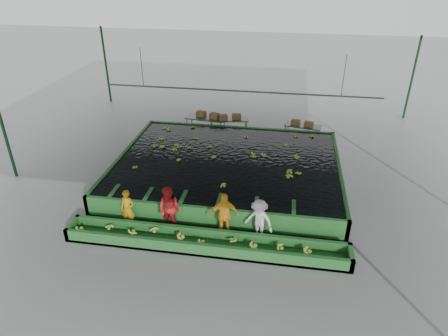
% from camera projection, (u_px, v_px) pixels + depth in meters
% --- Properties ---
extents(ground, '(80.00, 80.00, 0.00)m').
position_uv_depth(ground, '(222.00, 194.00, 17.13)').
color(ground, gray).
rests_on(ground, ground).
extents(shed_roof, '(20.00, 22.00, 0.04)m').
position_uv_depth(shed_roof, '(222.00, 79.00, 14.75)').
color(shed_roof, '#979CA0').
rests_on(shed_roof, shed_posts).
extents(shed_posts, '(20.00, 22.00, 5.00)m').
position_uv_depth(shed_posts, '(222.00, 141.00, 15.94)').
color(shed_posts, '#113C1D').
rests_on(shed_posts, ground).
extents(flotation_tank, '(10.00, 8.00, 0.90)m').
position_uv_depth(flotation_tank, '(228.00, 168.00, 18.21)').
color(flotation_tank, '#256728').
rests_on(flotation_tank, ground).
extents(tank_water, '(9.70, 7.70, 0.00)m').
position_uv_depth(tank_water, '(228.00, 161.00, 18.02)').
color(tank_water, black).
rests_on(tank_water, flotation_tank).
extents(sorting_trough, '(10.00, 1.00, 0.50)m').
position_uv_depth(sorting_trough, '(205.00, 242.00, 13.89)').
color(sorting_trough, '#256728').
rests_on(sorting_trough, ground).
extents(cableway_rail, '(0.08, 0.08, 14.00)m').
position_uv_depth(cableway_rail, '(239.00, 91.00, 20.04)').
color(cableway_rail, '#59605B').
rests_on(cableway_rail, shed_roof).
extents(rail_hanger_left, '(0.04, 0.04, 2.00)m').
position_uv_depth(rail_hanger_left, '(142.00, 67.00, 20.29)').
color(rail_hanger_left, '#59605B').
rests_on(rail_hanger_left, shed_roof).
extents(rail_hanger_right, '(0.04, 0.04, 2.00)m').
position_uv_depth(rail_hanger_right, '(344.00, 76.00, 18.84)').
color(rail_hanger_right, '#59605B').
rests_on(rail_hanger_right, shed_roof).
extents(worker_a, '(0.61, 0.45, 1.52)m').
position_uv_depth(worker_a, '(128.00, 209.00, 14.78)').
color(worker_a, '#CE9210').
rests_on(worker_a, ground).
extents(worker_b, '(1.03, 0.89, 1.82)m').
position_uv_depth(worker_b, '(169.00, 210.00, 14.48)').
color(worker_b, red).
rests_on(worker_b, ground).
extents(worker_c, '(1.13, 0.69, 1.79)m').
position_uv_depth(worker_c, '(224.00, 215.00, 14.19)').
color(worker_c, yellow).
rests_on(worker_c, ground).
extents(worker_d, '(1.21, 0.95, 1.64)m').
position_uv_depth(worker_d, '(259.00, 220.00, 14.05)').
color(worker_d, silver).
rests_on(worker_d, ground).
extents(packing_table_left, '(2.27, 1.11, 0.99)m').
position_uv_depth(packing_table_left, '(206.00, 125.00, 22.61)').
color(packing_table_left, '#59605B').
rests_on(packing_table_left, ground).
extents(packing_table_mid, '(2.26, 1.24, 0.97)m').
position_uv_depth(packing_table_mid, '(229.00, 127.00, 22.48)').
color(packing_table_mid, '#59605B').
rests_on(packing_table_mid, ground).
extents(packing_table_right, '(2.06, 1.15, 0.89)m').
position_uv_depth(packing_table_right, '(302.00, 133.00, 21.84)').
color(packing_table_right, '#59605B').
rests_on(packing_table_right, ground).
extents(box_stack_left, '(1.37, 0.67, 0.28)m').
position_uv_depth(box_stack_left, '(208.00, 117.00, 22.38)').
color(box_stack_left, brown).
rests_on(box_stack_left, packing_table_left).
extents(box_stack_mid, '(1.27, 0.73, 0.26)m').
position_uv_depth(box_stack_mid, '(230.00, 119.00, 22.16)').
color(box_stack_mid, brown).
rests_on(box_stack_mid, packing_table_mid).
extents(box_stack_right, '(1.23, 0.65, 0.26)m').
position_uv_depth(box_stack_right, '(302.00, 125.00, 21.58)').
color(box_stack_right, brown).
rests_on(box_stack_right, packing_table_right).
extents(floating_bananas, '(8.25, 5.62, 0.11)m').
position_uv_depth(floating_bananas, '(230.00, 153.00, 18.72)').
color(floating_bananas, '#ADC941').
rests_on(floating_bananas, tank_water).
extents(trough_bananas, '(9.70, 0.65, 0.13)m').
position_uv_depth(trough_bananas, '(205.00, 239.00, 13.81)').
color(trough_bananas, '#ADC941').
rests_on(trough_bananas, sorting_trough).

